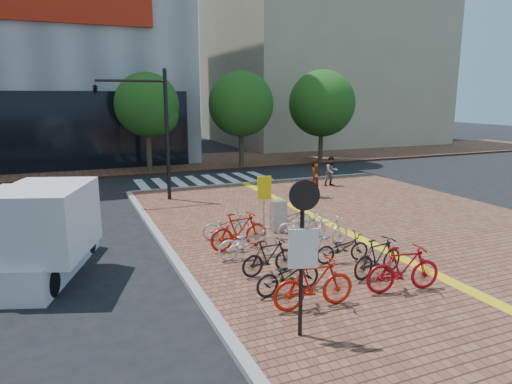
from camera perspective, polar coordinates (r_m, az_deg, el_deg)
name	(u,v)px	position (r m, az deg, el deg)	size (l,w,h in m)	color
ground	(330,266)	(13.23, 9.24, -9.10)	(120.00, 120.00, 0.00)	black
kerb_north	(260,183)	(24.84, 0.55, 1.18)	(14.00, 0.25, 0.15)	gray
far_sidewalk	(170,164)	(32.45, -10.67, 3.51)	(70.00, 8.00, 0.15)	brown
building_beige	(318,53)	(49.25, 7.76, 16.83)	(20.00, 18.00, 18.00)	gray
crosswalk	(206,181)	(25.88, -6.30, 1.39)	(7.50, 4.00, 0.01)	silver
street_trees	(256,105)	(30.23, 0.04, 10.77)	(16.20, 4.60, 6.35)	#38281E
bike_0	(314,283)	(10.17, 7.25, -11.27)	(0.54, 1.90, 1.14)	red
bike_1	(288,275)	(10.91, 4.04, -10.26)	(0.59, 1.71, 0.90)	black
bike_2	(269,257)	(11.94, 1.66, -8.09)	(0.45, 1.58, 0.95)	black
bike_3	(248,242)	(13.07, -0.95, -6.28)	(0.64, 1.82, 0.96)	silver
bike_4	(239,231)	(13.82, -2.12, -4.86)	(0.54, 1.90, 1.14)	red
bike_5	(227,226)	(14.88, -3.70, -4.24)	(0.56, 1.61, 0.85)	#A5A5AA
bike_6	(403,269)	(11.44, 17.95, -9.11)	(0.54, 1.90, 1.14)	#A50B16
bike_7	(378,257)	(12.20, 15.03, -7.88)	(0.48, 1.71, 1.03)	black
bike_8	(343,248)	(13.01, 10.76, -6.87)	(0.55, 1.59, 0.83)	black
bike_9	(328,232)	(14.13, 8.94, -4.93)	(0.47, 1.66, 1.00)	silver
bike_10	(302,225)	(14.91, 5.80, -4.18)	(0.58, 1.67, 0.88)	silver
bike_11	(291,218)	(15.77, 4.40, -3.30)	(0.57, 1.63, 0.86)	#AFAFB4
pedestrian_a	(315,179)	(20.96, 7.45, 1.67)	(0.63, 0.41, 1.73)	gray
pedestrian_b	(331,171)	(23.78, 9.40, 2.57)	(0.74, 0.57, 1.52)	#4D5262
utility_box	(279,216)	(15.62, 2.86, -3.01)	(0.49, 0.36, 1.08)	#ACADB1
yellow_sign	(264,192)	(15.77, 1.02, -0.05)	(0.50, 0.12, 1.86)	#B7B7BC
notice_sign	(303,240)	(8.53, 5.87, -5.99)	(0.56, 0.21, 3.09)	black
traffic_light_pole	(135,111)	(20.20, -14.89, 9.77)	(3.06, 1.18, 5.70)	black
box_truck	(37,232)	(13.42, -25.68, -4.53)	(3.20, 4.71, 2.51)	silver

